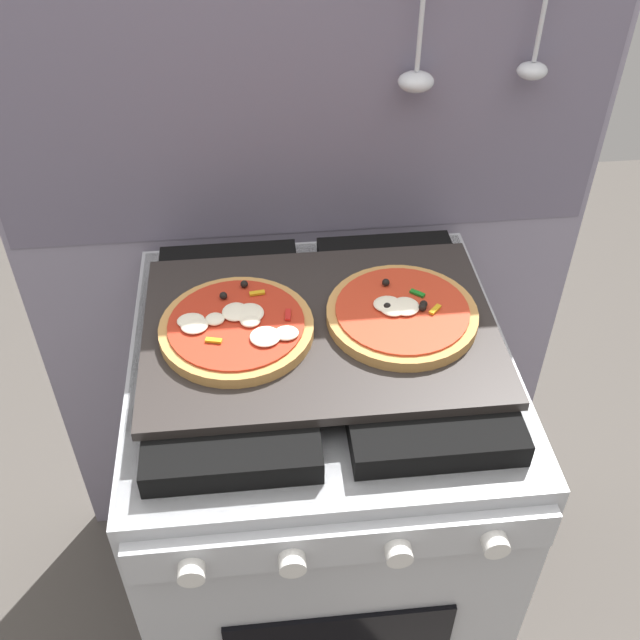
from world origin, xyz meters
The scene contains 6 objects.
ground_plane centered at (0.00, 0.00, 0.00)m, with size 4.00×4.00×0.00m, color #4C4742.
kitchen_backsplash centered at (0.00, 0.33, 0.79)m, with size 1.10×0.09×1.55m.
stove centered at (0.00, 0.00, 0.45)m, with size 0.60×0.64×0.90m.
baking_tray centered at (0.00, 0.00, 0.91)m, with size 0.54×0.38×0.02m, color #2D2826.
pizza_left centered at (-0.13, -0.01, 0.93)m, with size 0.23×0.23×0.03m.
pizza_right centered at (0.13, 0.00, 0.93)m, with size 0.23×0.23×0.03m.
Camera 1 is at (-0.09, -0.85, 1.68)m, focal length 42.07 mm.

